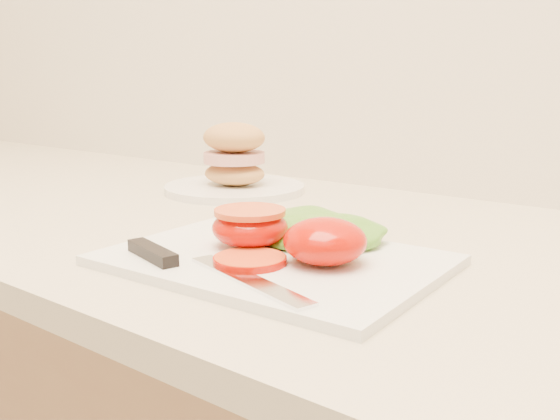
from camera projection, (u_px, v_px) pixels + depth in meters
The scene contains 8 objects.
cutting_board at pixel (274, 260), 0.63m from camera, with size 0.32×0.23×0.01m, color white.
tomato_half_dome at pixel (325, 241), 0.60m from camera, with size 0.08×0.08×0.04m, color red.
tomato_half_cut at pixel (250, 226), 0.65m from camera, with size 0.08×0.08×0.04m.
tomato_slice_0 at pixel (250, 260), 0.60m from camera, with size 0.07×0.07×0.01m, color orange.
lettuce_leaf_0 at pixel (300, 227), 0.68m from camera, with size 0.15×0.10×0.03m, color #58A22A.
lettuce_leaf_1 at pixel (334, 233), 0.67m from camera, with size 0.12×0.08×0.03m, color #58A22A.
knife at pixel (187, 262), 0.59m from camera, with size 0.25×0.07×0.01m.
sandwich_plate at pixel (234, 167), 1.01m from camera, with size 0.23×0.23×0.11m.
Camera 1 is at (-0.14, 1.08, 1.12)m, focal length 40.00 mm.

